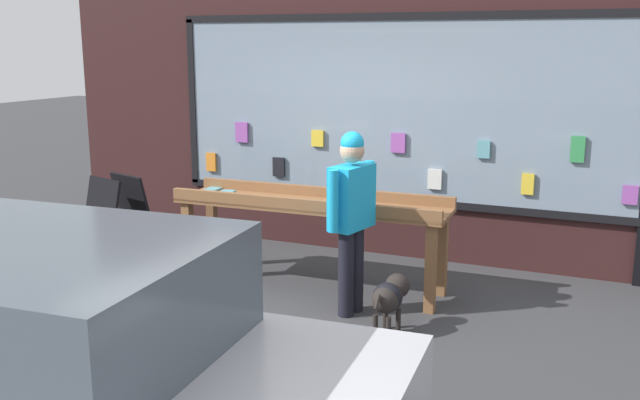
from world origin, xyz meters
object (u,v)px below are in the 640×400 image
at_px(display_table_main, 311,211).
at_px(person_browsing, 352,210).
at_px(sandwich_board_sign, 118,223).
at_px(small_dog, 390,296).

height_order(display_table_main, person_browsing, person_browsing).
bearing_deg(sandwich_board_sign, person_browsing, 12.88).
distance_m(display_table_main, person_browsing, 0.80).
relative_size(small_dog, sandwich_board_sign, 0.56).
relative_size(person_browsing, sandwich_board_sign, 1.64).
relative_size(display_table_main, sandwich_board_sign, 2.71).
xyz_separation_m(display_table_main, small_dog, (1.05, -0.77, -0.45)).
height_order(person_browsing, sandwich_board_sign, person_browsing).
xyz_separation_m(display_table_main, person_browsing, (0.61, -0.49, 0.17)).
relative_size(display_table_main, small_dog, 4.85).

